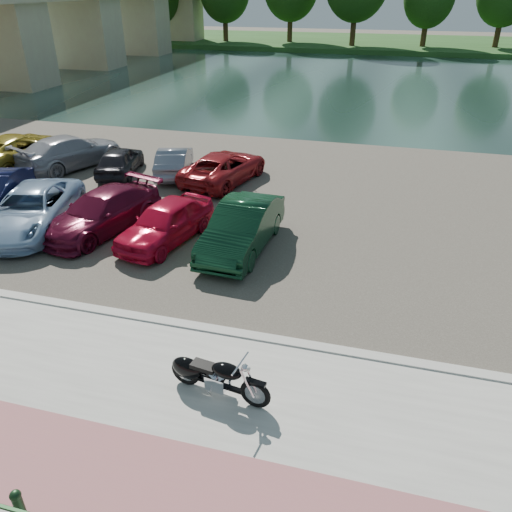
{
  "coord_description": "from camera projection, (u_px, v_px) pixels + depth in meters",
  "views": [
    {
      "loc": [
        3.42,
        -7.54,
        7.79
      ],
      "look_at": [
        0.21,
        4.26,
        1.1
      ],
      "focal_mm": 35.0,
      "sensor_mm": 36.0,
      "label": 1
    }
  ],
  "objects": [
    {
      "name": "bollards",
      "position": [
        10.0,
        504.0,
        7.9
      ],
      "size": [
        10.68,
        0.18,
        0.81
      ],
      "color": "black",
      "rests_on": "promenade"
    },
    {
      "name": "car_4",
      "position": [
        166.0,
        222.0,
        16.77
      ],
      "size": [
        2.51,
        4.39,
        1.41
      ],
      "primitive_type": "imported",
      "rotation": [
        0.0,
        0.0,
        -0.22
      ],
      "color": "red",
      "rests_on": "parking_lot"
    },
    {
      "name": "promenade",
      "position": [
        177.0,
        421.0,
        10.04
      ],
      "size": [
        60.0,
        6.0,
        0.1
      ],
      "primitive_type": "cube",
      "color": "#A6A49C",
      "rests_on": "ground"
    },
    {
      "name": "car_3",
      "position": [
        102.0,
        212.0,
        17.53
      ],
      "size": [
        3.19,
        5.18,
        1.4
      ],
      "primitive_type": "imported",
      "rotation": [
        0.0,
        0.0,
        -0.27
      ],
      "color": "#560C24",
      "rests_on": "parking_lot"
    },
    {
      "name": "motorcycle",
      "position": [
        210.0,
        375.0,
        10.49
      ],
      "size": [
        2.32,
        0.79,
        1.05
      ],
      "rotation": [
        0.0,
        0.0,
        -0.15
      ],
      "color": "black",
      "rests_on": "promenade"
    },
    {
      "name": "car_7",
      "position": [
        70.0,
        151.0,
        23.65
      ],
      "size": [
        3.83,
        5.66,
        1.52
      ],
      "primitive_type": "imported",
      "rotation": [
        0.0,
        0.0,
        2.78
      ],
      "color": "#9F9FA8",
      "rests_on": "parking_lot"
    },
    {
      "name": "car_9",
      "position": [
        174.0,
        161.0,
        22.77
      ],
      "size": [
        2.33,
        4.06,
        1.26
      ],
      "primitive_type": "imported",
      "rotation": [
        0.0,
        0.0,
        3.42
      ],
      "color": "slate",
      "rests_on": "parking_lot"
    },
    {
      "name": "bridge",
      "position": [
        79.0,
        10.0,
        49.43
      ],
      "size": [
        7.0,
        56.0,
        8.55
      ],
      "color": "tan",
      "rests_on": "ground"
    },
    {
      "name": "car_8",
      "position": [
        120.0,
        160.0,
        22.82
      ],
      "size": [
        2.31,
        4.0,
        1.28
      ],
      "primitive_type": "imported",
      "rotation": [
        0.0,
        0.0,
        3.37
      ],
      "color": "black",
      "rests_on": "parking_lot"
    },
    {
      "name": "car_2",
      "position": [
        31.0,
        210.0,
        17.62
      ],
      "size": [
        3.66,
        5.69,
        1.46
      ],
      "primitive_type": "imported",
      "rotation": [
        0.0,
        0.0,
        0.25
      ],
      "color": "#8FADD0",
      "rests_on": "parking_lot"
    },
    {
      "name": "kerb",
      "position": [
        224.0,
        332.0,
        12.57
      ],
      "size": [
        60.0,
        0.3,
        0.14
      ],
      "primitive_type": "cube",
      "color": "#A6A49C",
      "rests_on": "ground"
    },
    {
      "name": "car_5",
      "position": [
        242.0,
        227.0,
        16.25
      ],
      "size": [
        1.87,
        4.75,
        1.54
      ],
      "primitive_type": "imported",
      "rotation": [
        0.0,
        0.0,
        -0.05
      ],
      "color": "#0D321D",
      "rests_on": "parking_lot"
    },
    {
      "name": "car_6",
      "position": [
        19.0,
        150.0,
        23.85
      ],
      "size": [
        3.2,
        5.82,
        1.54
      ],
      "primitive_type": "imported",
      "rotation": [
        0.0,
        0.0,
        3.02
      ],
      "color": "olive",
      "rests_on": "parking_lot"
    },
    {
      "name": "river",
      "position": [
        358.0,
        82.0,
        44.78
      ],
      "size": [
        120.0,
        40.0,
        0.0
      ],
      "primitive_type": "cube",
      "color": "#192E29",
      "rests_on": "ground"
    },
    {
      "name": "ground",
      "position": [
        196.0,
        389.0,
        10.91
      ],
      "size": [
        200.0,
        200.0,
        0.0
      ],
      "primitive_type": "plane",
      "color": "#595447",
      "rests_on": "ground"
    },
    {
      "name": "far_bank",
      "position": [
        378.0,
        43.0,
        71.73
      ],
      "size": [
        120.0,
        24.0,
        0.6
      ],
      "primitive_type": "cube",
      "color": "#1E4719",
      "rests_on": "ground"
    },
    {
      "name": "car_10",
      "position": [
        224.0,
        167.0,
        21.92
      ],
      "size": [
        3.2,
        5.18,
        1.34
      ],
      "primitive_type": "imported",
      "rotation": [
        0.0,
        0.0,
        2.93
      ],
      "color": "maroon",
      "rests_on": "parking_lot"
    },
    {
      "name": "pink_path",
      "position": [
        143.0,
        482.0,
        8.74
      ],
      "size": [
        60.0,
        2.0,
        0.01
      ],
      "primitive_type": "cube",
      "color": "#A55D65",
      "rests_on": "promenade"
    },
    {
      "name": "parking_lot",
      "position": [
        294.0,
        202.0,
        20.22
      ],
      "size": [
        60.0,
        18.0,
        0.04
      ],
      "primitive_type": "cube",
      "color": "#464139",
      "rests_on": "ground"
    }
  ]
}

